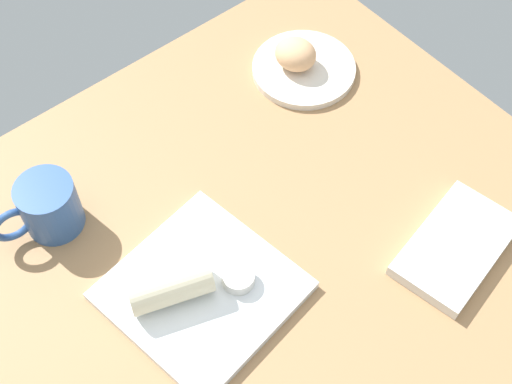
% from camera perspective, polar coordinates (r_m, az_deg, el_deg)
% --- Properties ---
extents(dining_table, '(1.10, 0.90, 0.04)m').
position_cam_1_polar(dining_table, '(1.18, -1.11, -4.97)').
color(dining_table, '#9E754C').
rests_on(dining_table, ground).
extents(round_plate, '(0.20, 0.20, 0.01)m').
position_cam_1_polar(round_plate, '(1.39, 3.78, 9.65)').
color(round_plate, silver).
rests_on(round_plate, dining_table).
extents(scone_pastry, '(0.09, 0.09, 0.06)m').
position_cam_1_polar(scone_pastry, '(1.36, 3.13, 10.79)').
color(scone_pastry, '#DFA877').
rests_on(scone_pastry, round_plate).
extents(square_plate, '(0.29, 0.29, 0.02)m').
position_cam_1_polar(square_plate, '(1.12, -4.27, -7.74)').
color(square_plate, white).
rests_on(square_plate, dining_table).
extents(sauce_cup, '(0.05, 0.05, 0.02)m').
position_cam_1_polar(sauce_cup, '(1.10, -1.40, -6.75)').
color(sauce_cup, silver).
rests_on(sauce_cup, square_plate).
extents(breakfast_wrap, '(0.14, 0.10, 0.06)m').
position_cam_1_polar(breakfast_wrap, '(1.08, -6.80, -7.26)').
color(breakfast_wrap, '#F0E5BE').
rests_on(breakfast_wrap, square_plate).
extents(book_stack, '(0.23, 0.16, 0.02)m').
position_cam_1_polar(book_stack, '(1.19, 15.47, -4.18)').
color(book_stack, silver).
rests_on(book_stack, dining_table).
extents(coffee_mug, '(0.14, 0.09, 0.10)m').
position_cam_1_polar(coffee_mug, '(1.19, -16.11, -1.11)').
color(coffee_mug, '#2D518C').
rests_on(coffee_mug, dining_table).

